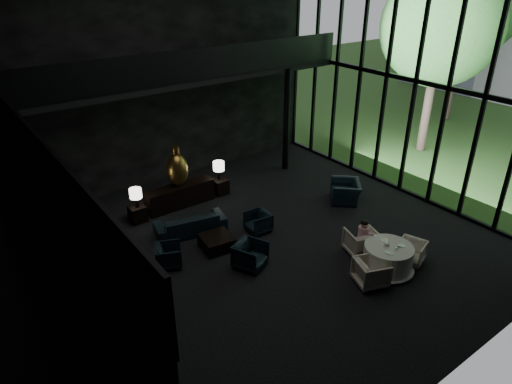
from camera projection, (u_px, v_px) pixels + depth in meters
floor at (246, 253)px, 13.14m from camera, size 14.00×12.00×0.02m
wall_back at (143, 76)px, 15.65m from camera, size 14.00×0.04×8.00m
wall_front at (467, 216)px, 7.03m from camera, size 14.00×0.04×8.00m
curtain_wall at (416, 81)px, 15.03m from camera, size 0.20×12.00×8.00m
mezzanine_back at (183, 78)px, 15.46m from camera, size 12.00×2.00×0.25m
railing_left at (22, 138)px, 8.42m from camera, size 0.06×12.00×1.00m
railing_back at (197, 64)px, 14.47m from camera, size 12.00×0.06×1.00m
column_ne at (286, 121)px, 17.66m from camera, size 0.24×0.24×4.00m
tree_near at (441, 26)px, 18.05m from camera, size 4.80×4.80×7.65m
console at (180, 196)px, 15.53m from camera, size 2.41×0.55×0.77m
bronze_urn at (177, 169)px, 15.14m from camera, size 0.74×0.74×1.38m
side_table_left at (138, 214)px, 14.65m from camera, size 0.49×0.49×0.54m
table_lamp_left at (136, 194)px, 14.28m from camera, size 0.39×0.39×0.65m
side_table_right at (220, 186)px, 16.42m from camera, size 0.51×0.51×0.56m
table_lamp_right at (219, 167)px, 16.10m from camera, size 0.40×0.40×0.67m
sofa at (190, 220)px, 13.98m from camera, size 2.33×1.12×0.88m
lounge_armchair_west at (169, 255)px, 12.49m from camera, size 0.78×0.80×0.64m
lounge_armchair_east at (258, 222)px, 14.08m from camera, size 0.64×0.68×0.65m
lounge_armchair_south at (250, 254)px, 12.40m from camera, size 1.05×1.02×0.83m
window_armchair at (346, 188)px, 15.81m from camera, size 1.32×1.36×1.00m
coffee_table at (217, 242)px, 13.30m from camera, size 0.97×0.97×0.39m
dining_table at (387, 260)px, 12.30m from camera, size 1.48×1.48×0.75m
dining_chair_north at (361, 240)px, 12.98m from camera, size 1.05×1.02×0.87m
dining_chair_east at (411, 252)px, 12.64m from camera, size 0.76×0.78×0.65m
dining_chair_west at (371, 271)px, 11.73m from camera, size 0.96×0.99×0.80m
child at (364, 230)px, 12.79m from camera, size 0.31×0.31×0.66m
plate_a at (389, 252)px, 11.85m from camera, size 0.26×0.26×0.01m
plate_b at (384, 240)px, 12.38m from camera, size 0.24×0.24×0.01m
saucer at (402, 246)px, 12.14m from camera, size 0.18×0.18×0.01m
coffee_cup at (399, 246)px, 12.07m from camera, size 0.10×0.10×0.06m
cereal_bowl at (387, 244)px, 12.14m from camera, size 0.17×0.17×0.08m
cream_pot at (396, 249)px, 11.96m from camera, size 0.06×0.06×0.06m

